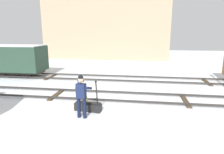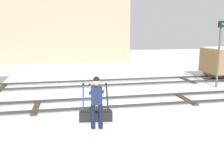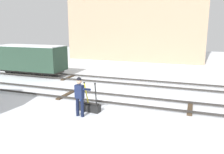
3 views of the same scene
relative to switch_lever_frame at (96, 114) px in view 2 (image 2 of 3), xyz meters
The scene contains 7 objects.
ground_plane 2.24m from the switch_lever_frame, 58.95° to the left, with size 60.00×60.00×0.00m, color silver.
track_main_line 2.24m from the switch_lever_frame, 58.95° to the left, with size 44.00×1.94×0.18m.
track_siding_near 6.27m from the switch_lever_frame, 79.41° to the left, with size 44.00×1.94×0.18m.
switch_lever_frame is the anchor object (origin of this frame).
rail_worker 1.08m from the switch_lever_frame, 94.24° to the right, with size 0.60×0.75×1.84m.
signal_post 9.02m from the switch_lever_frame, 27.85° to the left, with size 0.24×0.32×3.86m.
apartment_building 20.32m from the switch_lever_frame, 96.95° to the left, with size 16.54×6.27×10.93m.
Camera 2 is at (-2.25, -10.73, 3.37)m, focal length 39.74 mm.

